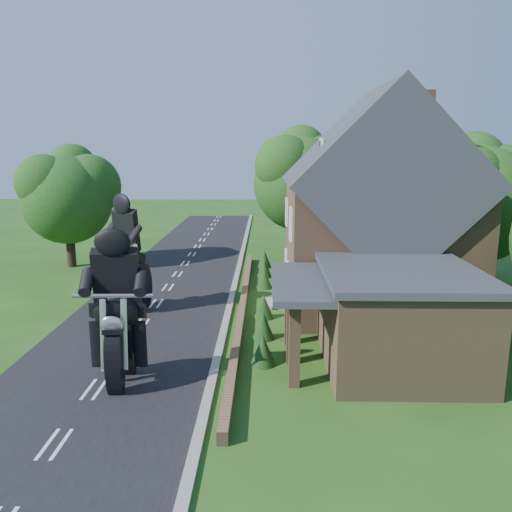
{
  "coord_description": "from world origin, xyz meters",
  "views": [
    {
      "loc": [
        5.39,
        -17.38,
        7.36
      ],
      "look_at": [
        4.95,
        4.26,
        2.8
      ],
      "focal_mm": 35.0,
      "sensor_mm": 36.0,
      "label": 1
    }
  ],
  "objects_px": {
    "garden_wall": "(243,307)",
    "motorcycle_lead": "(121,362)",
    "house": "(375,217)",
    "motorcycle_follow": "(130,294)",
    "annex": "(395,316)"
  },
  "relations": [
    {
      "from": "garden_wall",
      "to": "motorcycle_lead",
      "type": "xyz_separation_m",
      "value": [
        -3.53,
        -7.6,
        0.56
      ]
    },
    {
      "from": "garden_wall",
      "to": "house",
      "type": "distance_m",
      "value": 7.52
    },
    {
      "from": "garden_wall",
      "to": "house",
      "type": "height_order",
      "value": "house"
    },
    {
      "from": "motorcycle_lead",
      "to": "motorcycle_follow",
      "type": "xyz_separation_m",
      "value": [
        -1.73,
        7.5,
        0.06
      ]
    },
    {
      "from": "garden_wall",
      "to": "annex",
      "type": "xyz_separation_m",
      "value": [
        5.57,
        -5.8,
        1.57
      ]
    },
    {
      "from": "annex",
      "to": "motorcycle_follow",
      "type": "xyz_separation_m",
      "value": [
        -10.83,
        5.7,
        -0.94
      ]
    },
    {
      "from": "garden_wall",
      "to": "annex",
      "type": "distance_m",
      "value": 8.19
    },
    {
      "from": "garden_wall",
      "to": "annex",
      "type": "bearing_deg",
      "value": -46.16
    },
    {
      "from": "garden_wall",
      "to": "motorcycle_lead",
      "type": "height_order",
      "value": "motorcycle_lead"
    },
    {
      "from": "motorcycle_lead",
      "to": "house",
      "type": "bearing_deg",
      "value": -140.51
    },
    {
      "from": "annex",
      "to": "motorcycle_lead",
      "type": "relative_size",
      "value": 4.29
    },
    {
      "from": "motorcycle_lead",
      "to": "motorcycle_follow",
      "type": "distance_m",
      "value": 7.7
    },
    {
      "from": "annex",
      "to": "house",
      "type": "bearing_deg",
      "value": 84.76
    },
    {
      "from": "motorcycle_follow",
      "to": "motorcycle_lead",
      "type": "bearing_deg",
      "value": 139.42
    },
    {
      "from": "annex",
      "to": "garden_wall",
      "type": "bearing_deg",
      "value": 133.84
    }
  ]
}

